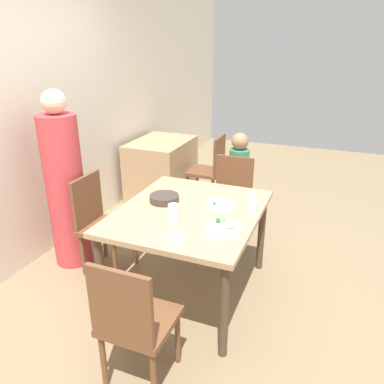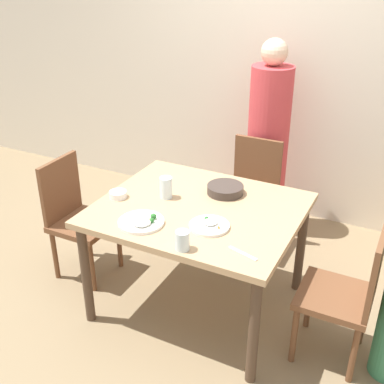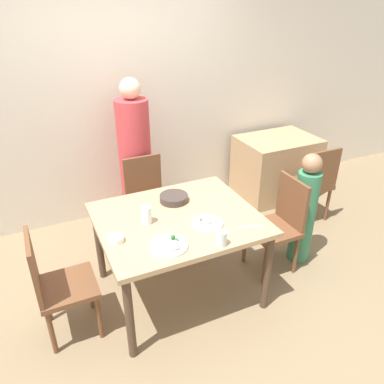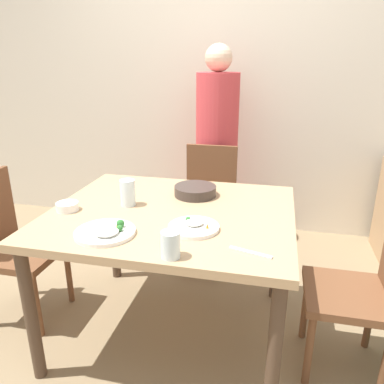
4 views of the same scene
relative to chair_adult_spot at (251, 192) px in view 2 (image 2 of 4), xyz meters
The scene contains 14 objects.
ground_plane 0.98m from the chair_adult_spot, 92.24° to the right, with size 10.00×10.00×0.00m, color #847051.
wall_back 1.13m from the chair_adult_spot, 92.72° to the left, with size 10.00×0.06×2.70m.
dining_table 0.88m from the chair_adult_spot, 92.24° to the right, with size 1.23×1.04×0.74m.
chair_adult_spot is the anchor object (origin of this frame).
chair_child_spot 1.30m from the chair_adult_spot, 44.91° to the right, with size 0.40×0.40×0.87m.
chair_empty_left 1.34m from the chair_adult_spot, 137.41° to the right, with size 0.40×0.40×0.87m.
person_adult 0.43m from the chair_adult_spot, 90.00° to the left, with size 0.33×0.33×1.58m.
bowl_curry 0.69m from the chair_adult_spot, 86.62° to the right, with size 0.24×0.24×0.06m.
plate_rice_adult 1.25m from the chair_adult_spot, 101.17° to the right, with size 0.27×0.27×0.05m.
plate_rice_child 1.10m from the chair_adult_spot, 83.12° to the right, with size 0.23×0.23×0.04m.
bowl_rice_small 1.16m from the chair_adult_spot, 119.36° to the right, with size 0.11×0.11×0.04m.
glass_water_tall 1.36m from the chair_adult_spot, 85.86° to the right, with size 0.08×0.08×0.11m.
glass_water_short 0.95m from the chair_adult_spot, 108.19° to the right, with size 0.08×0.08×0.14m.
fork_steel 1.31m from the chair_adult_spot, 71.98° to the right, with size 0.18×0.07×0.01m.
Camera 2 is at (1.14, -2.34, 2.15)m, focal length 45.00 mm.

